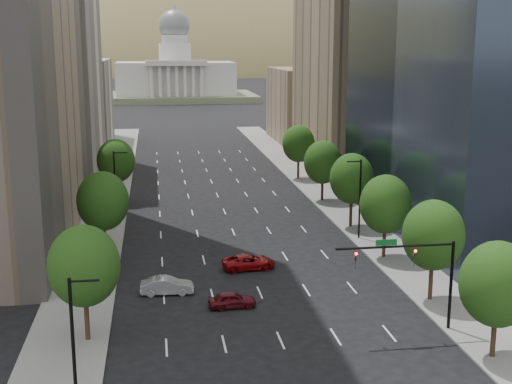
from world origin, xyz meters
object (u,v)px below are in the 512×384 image
car_maroon (232,300)px  car_silver (167,286)px  traffic_signal (421,267)px  car_red_far (249,262)px  capitol (176,78)px

car_maroon → car_silver: bearing=50.0°
traffic_signal → car_silver: bearing=149.7°
car_maroon → car_red_far: 10.00m
capitol → car_silver: (-8.03, -208.85, -7.82)m
capitol → car_maroon: bearing=-90.8°
car_maroon → car_silver: size_ratio=0.86×
traffic_signal → car_maroon: size_ratio=2.31×
car_maroon → car_silver: (-5.24, 3.99, 0.08)m
traffic_signal → car_silver: traffic_signal is taller
car_maroon → car_silver: 6.58m
traffic_signal → car_silver: size_ratio=1.98×
car_maroon → car_red_far: (2.74, 9.61, 0.04)m
capitol → car_maroon: (-2.79, -212.83, -7.90)m
car_silver → car_maroon: bearing=-125.2°
traffic_signal → car_maroon: traffic_signal is taller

